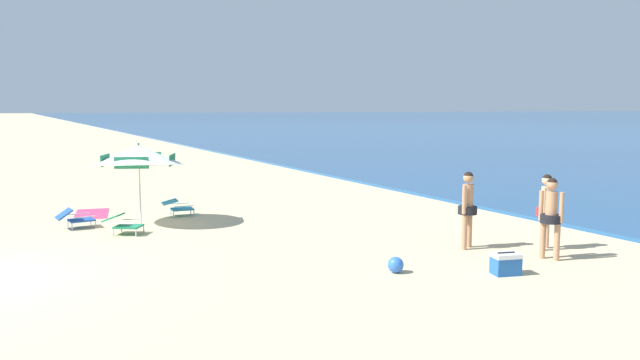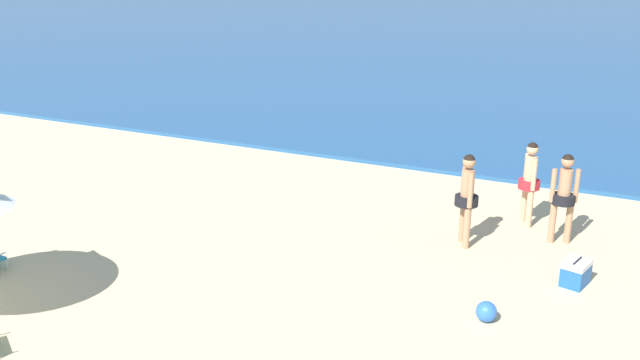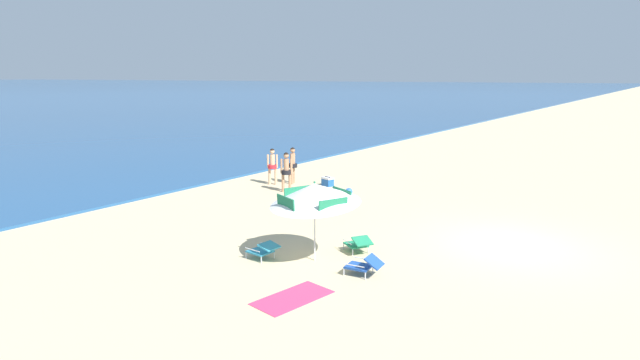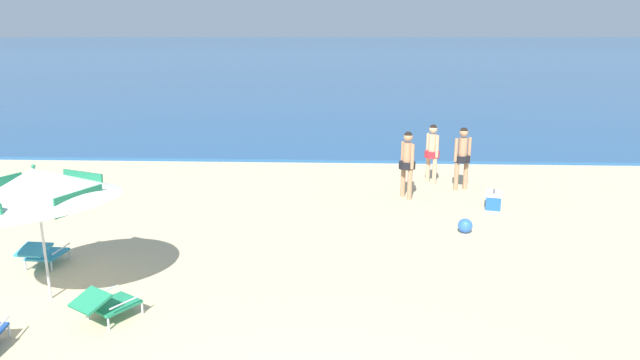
# 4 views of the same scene
# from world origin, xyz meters

# --- Properties ---
(beach_umbrella_striped_main) EXTENTS (2.98, 2.96, 2.21)m
(beach_umbrella_striped_main) POSITION_xyz_m (-4.26, 3.93, 1.82)
(beach_umbrella_striped_main) COLOR silver
(beach_umbrella_striped_main) RESTS_ON ground
(lounge_chair_under_umbrella) EXTENTS (0.64, 0.95, 0.53)m
(lounge_chair_under_umbrella) POSITION_xyz_m (-4.43, 2.33, 0.27)
(lounge_chair_under_umbrella) COLOR #1E4799
(lounge_chair_under_umbrella) RESTS_ON ground
(lounge_chair_beside_umbrella) EXTENTS (0.62, 0.89, 0.49)m
(lounge_chair_beside_umbrella) POSITION_xyz_m (-4.99, 5.10, 0.28)
(lounge_chair_beside_umbrella) COLOR teal
(lounge_chair_beside_umbrella) RESTS_ON ground
(lounge_chair_facing_sea) EXTENTS (0.91, 1.01, 0.51)m
(lounge_chair_facing_sea) POSITION_xyz_m (-3.08, 3.29, 0.28)
(lounge_chair_facing_sea) COLOR #1E7F56
(lounge_chair_facing_sea) RESTS_ON ground
(person_standing_near_shore) EXTENTS (0.46, 0.41, 1.67)m
(person_standing_near_shore) POSITION_xyz_m (3.41, 10.57, 0.96)
(person_standing_near_shore) COLOR tan
(person_standing_near_shore) RESTS_ON ground
(person_standing_beside) EXTENTS (0.40, 0.44, 1.64)m
(person_standing_beside) POSITION_xyz_m (2.71, 11.19, 0.95)
(person_standing_beside) COLOR #D8A87F
(person_standing_beside) RESTS_ON ground
(person_wading_in) EXTENTS (0.41, 0.45, 1.69)m
(person_wading_in) POSITION_xyz_m (1.88, 9.73, 0.98)
(person_wading_in) COLOR tan
(person_wading_in) RESTS_ON ground
(cooler_box) EXTENTS (0.46, 0.57, 0.43)m
(cooler_box) POSITION_xyz_m (3.86, 8.97, 0.20)
(cooler_box) COLOR #1E56A8
(cooler_box) RESTS_ON ground
(beach_ball) EXTENTS (0.30, 0.30, 0.30)m
(beach_ball) POSITION_xyz_m (2.84, 7.22, 0.15)
(beach_ball) COLOR blue
(beach_ball) RESTS_ON ground
(beach_towel) EXTENTS (1.93, 1.19, 0.01)m
(beach_towel) POSITION_xyz_m (-6.49, 2.95, 0.01)
(beach_towel) COLOR #DB3866
(beach_towel) RESTS_ON ground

